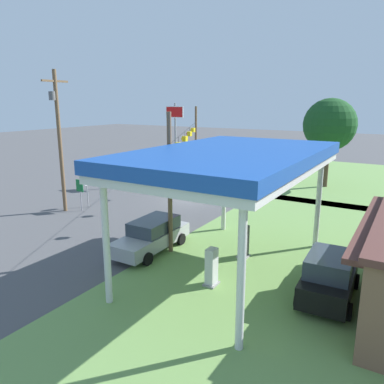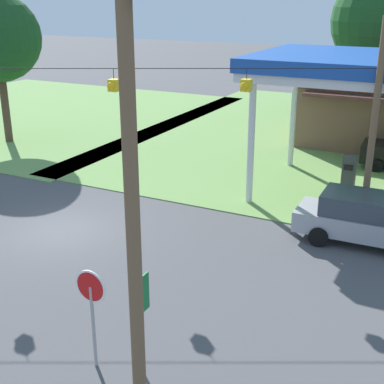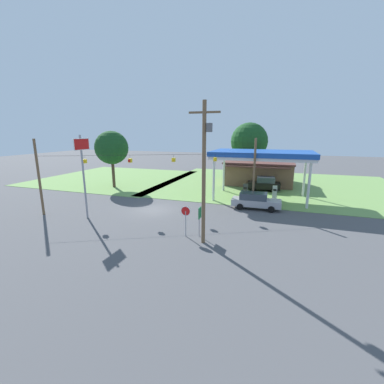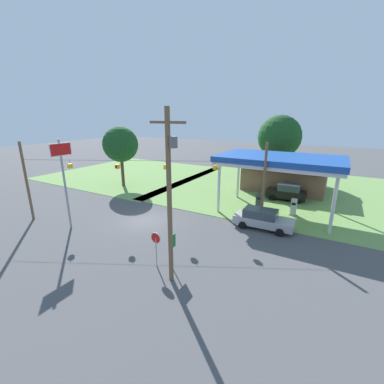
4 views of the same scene
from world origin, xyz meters
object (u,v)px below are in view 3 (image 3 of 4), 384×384
stop_sign_overhead (83,162)px  utility_pole_main (204,167)px  fuel_pump_far (275,193)px  gas_station_canopy (262,155)px  route_sign (200,216)px  stop_sign_roadside (186,215)px  tree_behind_station (249,141)px  car_at_pumps_rear (264,184)px  car_at_pumps_front (255,201)px  gas_station_store (259,173)px  fuel_pump_near (245,191)px  tree_west_verge (112,148)px

stop_sign_overhead → utility_pole_main: (12.27, -1.88, 0.23)m
fuel_pump_far → gas_station_canopy: bearing=180.0°
stop_sign_overhead → route_sign: 12.25m
gas_station_canopy → stop_sign_roadside: (-4.61, -14.35, -3.61)m
tree_behind_station → gas_station_canopy: bearing=-78.0°
fuel_pump_far → car_at_pumps_rear: bearing=107.8°
stop_sign_roadside → utility_pole_main: utility_pole_main is taller
stop_sign_overhead → fuel_pump_far: bearing=37.8°
utility_pole_main → car_at_pumps_front: bearing=74.8°
tree_behind_station → stop_sign_roadside: bearing=-92.1°
gas_station_store → stop_sign_roadside: size_ratio=4.22×
fuel_pump_near → fuel_pump_far: same height
gas_station_canopy → gas_station_store: bearing=95.7°
stop_sign_roadside → stop_sign_overhead: bearing=-6.4°
stop_sign_roadside → gas_station_canopy: bearing=-107.8°
car_at_pumps_front → car_at_pumps_rear: 9.44m
car_at_pumps_rear → tree_behind_station: size_ratio=0.46×
fuel_pump_near → car_at_pumps_front: size_ratio=0.34×
route_sign → utility_pole_main: (0.65, -1.05, 3.99)m
car_at_pumps_front → utility_pole_main: 11.72m
utility_pole_main → gas_station_canopy: bearing=79.1°
gas_station_canopy → route_sign: gas_station_canopy is taller
gas_station_canopy → car_at_pumps_front: size_ratio=2.27×
car_at_pumps_rear → route_sign: route_sign is taller
tree_behind_station → fuel_pump_near: bearing=-84.1°
fuel_pump_far → tree_west_verge: bearing=-179.9°
gas_station_canopy → gas_station_store: size_ratio=1.13×
fuel_pump_near → tree_behind_station: tree_behind_station is taller
gas_station_canopy → stop_sign_overhead: stop_sign_overhead is taller
car_at_pumps_rear → stop_sign_overhead: size_ratio=0.57×
tree_behind_station → car_at_pumps_rear: bearing=-72.1°
route_sign → tree_west_verge: tree_west_verge is taller
car_at_pumps_rear → route_sign: bearing=75.8°
fuel_pump_near → tree_behind_station: (-1.69, 16.34, 5.72)m
route_sign → gas_station_store: bearing=83.7°
fuel_pump_far → car_at_pumps_rear: 4.96m
gas_station_store → tree_behind_station: 8.56m
fuel_pump_near → stop_sign_roadside: stop_sign_roadside is taller
stop_sign_overhead → utility_pole_main: size_ratio=0.77×
fuel_pump_near → car_at_pumps_rear: bearing=66.5°
fuel_pump_near → utility_pole_main: (-1.12, -15.04, 4.87)m
gas_station_store → fuel_pump_near: size_ratio=6.01×
gas_station_canopy → fuel_pump_near: size_ratio=6.77×
gas_station_canopy → gas_station_store: 10.33m
gas_station_canopy → car_at_pumps_rear: size_ratio=2.62×
fuel_pump_far → route_sign: 15.00m
fuel_pump_near → route_sign: size_ratio=0.73×
gas_station_canopy → route_sign: (-3.56, -13.99, -3.71)m
gas_station_canopy → tree_behind_station: bearing=102.0°
car_at_pumps_front → car_at_pumps_rear: (0.38, 9.43, 0.11)m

